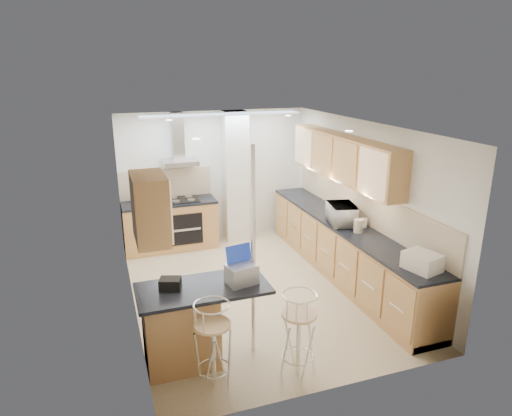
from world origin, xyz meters
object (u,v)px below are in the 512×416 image
object	(u,v)px
microwave	(342,214)
bread_bin	(422,261)
bar_stool_end	(299,334)
laptop	(242,274)
bar_stool_near	(213,346)

from	to	relation	value
microwave	bread_bin	distance (m)	1.81
microwave	bar_stool_end	world-z (taller)	microwave
microwave	bread_bin	bearing A→B (deg)	-164.96
bar_stool_end	microwave	bearing A→B (deg)	-5.04
laptop	bar_stool_end	size ratio (longest dim) A/B	0.33
bar_stool_near	bar_stool_end	size ratio (longest dim) A/B	1.00
bar_stool_near	bar_stool_end	world-z (taller)	same
microwave	bar_stool_near	xyz separation A→B (m)	(-2.57, -1.91, -0.58)
microwave	bread_bin	xyz separation A→B (m)	(0.08, -1.81, -0.05)
bar_stool_end	bar_stool_near	bearing A→B (deg)	117.64
microwave	bar_stool_end	xyz separation A→B (m)	(-1.64, -2.01, -0.58)
laptop	bar_stool_near	distance (m)	0.84
laptop	bar_stool_near	xyz separation A→B (m)	(-0.46, -0.43, -0.55)
bar_stool_end	laptop	bearing A→B (deg)	75.54
bar_stool_near	bar_stool_end	xyz separation A→B (m)	(0.93, -0.10, -0.00)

